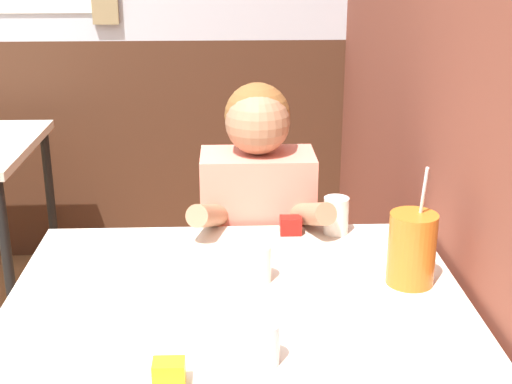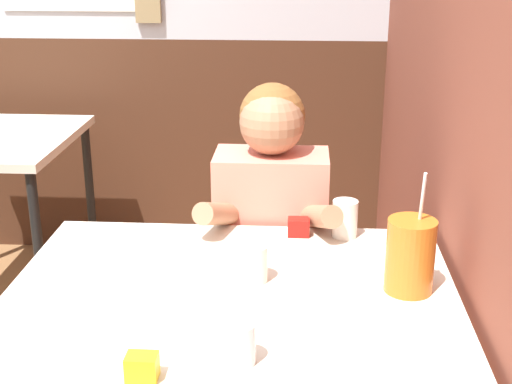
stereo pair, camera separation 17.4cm
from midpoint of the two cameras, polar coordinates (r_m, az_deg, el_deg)
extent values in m
cube|color=brown|center=(2.38, 10.47, 14.34)|extent=(0.06, 4.23, 2.70)
cube|color=#472819|center=(3.68, -14.32, 3.14)|extent=(5.51, 0.06, 1.10)
cube|color=beige|center=(1.66, -4.52, -9.27)|extent=(1.07, 0.90, 0.04)
cylinder|color=black|center=(2.28, -16.68, -12.69)|extent=(0.04, 0.04, 0.74)
cylinder|color=black|center=(2.25, 9.08, -12.52)|extent=(0.04, 0.04, 0.74)
cylinder|color=black|center=(2.90, -20.83, -5.93)|extent=(0.04, 0.04, 0.74)
cylinder|color=black|center=(3.52, -17.45, -1.06)|extent=(0.04, 0.04, 0.74)
cube|color=#EA7F6B|center=(2.42, -1.99, -13.67)|extent=(0.31, 0.20, 0.45)
cube|color=#EA7F6B|center=(2.20, -2.14, -3.21)|extent=(0.34, 0.20, 0.50)
sphere|color=brown|center=(2.11, -2.27, 6.10)|extent=(0.19, 0.19, 0.19)
sphere|color=#9E7051|center=(2.09, -2.26, 5.57)|extent=(0.19, 0.19, 0.19)
cylinder|color=#9E7051|center=(2.03, -6.00, -1.92)|extent=(0.14, 0.27, 0.15)
cylinder|color=#9E7051|center=(2.03, 1.69, -1.82)|extent=(0.14, 0.27, 0.15)
cylinder|color=#C6661E|center=(1.71, 9.55, -4.58)|extent=(0.11, 0.11, 0.18)
cylinder|color=white|center=(1.67, 10.38, -0.21)|extent=(0.01, 0.04, 0.14)
cylinder|color=silver|center=(1.41, -3.03, -12.11)|extent=(0.06, 0.06, 0.09)
cylinder|color=silver|center=(1.72, -2.94, -5.77)|extent=(0.08, 0.08, 0.09)
cylinder|color=silver|center=(1.99, 3.96, -1.93)|extent=(0.07, 0.07, 0.10)
cube|color=#B7140F|center=(1.99, 0.30, -2.74)|extent=(0.06, 0.04, 0.05)
cube|color=yellow|center=(1.38, -10.69, -14.16)|extent=(0.06, 0.04, 0.05)
camera|label=1|loc=(0.09, -92.86, -1.02)|focal=50.00mm
camera|label=2|loc=(0.09, 87.14, 1.02)|focal=50.00mm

